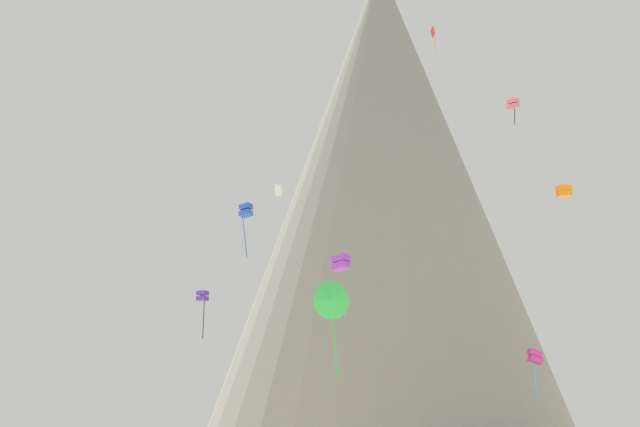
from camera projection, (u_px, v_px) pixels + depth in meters
The scene contains 10 objects.
rock_massif at pixel (380, 240), 110.59m from camera, with size 66.23×66.23×67.25m.
kite_orange_high at pixel (564, 191), 94.04m from camera, with size 1.56×1.56×1.27m.
kite_green_low at pixel (330, 302), 50.01m from camera, with size 2.42×1.58×5.66m.
kite_violet_mid at pixel (341, 262), 63.53m from camera, with size 1.54×1.51×1.23m.
kite_red_high at pixel (433, 35), 82.83m from camera, with size 0.49×0.79×2.67m.
kite_magenta_low at pixel (535, 357), 80.87m from camera, with size 1.44×1.34×4.89m.
kite_white_high at pixel (278, 190), 88.28m from camera, with size 0.80×0.94×1.39m.
kite_indigo_mid at pixel (203, 296), 89.57m from camera, with size 1.27×1.28×5.05m.
kite_rainbow_high at pixel (513, 104), 93.82m from camera, with size 1.51×1.50×3.20m.
kite_blue_mid at pixel (246, 211), 85.35m from camera, with size 1.49×1.44×5.64m.
Camera 1 is at (-1.43, -31.73, 4.51)m, focal length 47.49 mm.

